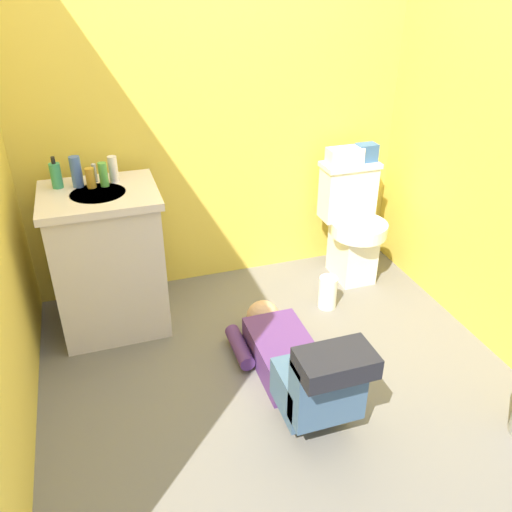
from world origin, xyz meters
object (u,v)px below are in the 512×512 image
(faucet, at_px, (94,173))
(toiletry_bag, at_px, (367,152))
(tissue_box, at_px, (345,156))
(bottle_green, at_px, (103,175))
(paper_towel_roll, at_px, (328,292))
(person_plumber, at_px, (297,363))
(soap_dispenser, at_px, (56,175))
(bottle_white, at_px, (113,169))
(toilet, at_px, (352,224))
(vanity_cabinet, at_px, (108,260))
(bottle_blue, at_px, (76,172))
(bottle_amber, at_px, (90,178))

(faucet, distance_m, toiletry_bag, 1.64)
(tissue_box, bearing_deg, bottle_green, -175.78)
(bottle_green, bearing_deg, toiletry_bag, 3.82)
(paper_towel_roll, bearing_deg, tissue_box, 58.12)
(tissue_box, bearing_deg, person_plumber, -124.58)
(person_plumber, height_order, bottle_green, bottle_green)
(soap_dispenser, bearing_deg, bottle_white, -1.10)
(soap_dispenser, bearing_deg, toilet, -1.25)
(toiletry_bag, bearing_deg, soap_dispenser, -178.34)
(bottle_green, distance_m, paper_towel_roll, 1.45)
(vanity_cabinet, relative_size, bottle_green, 6.48)
(bottle_blue, distance_m, bottle_white, 0.19)
(paper_towel_roll, bearing_deg, soap_dispenser, 165.90)
(vanity_cabinet, bearing_deg, soap_dispenser, 147.65)
(bottle_green, bearing_deg, faucet, 120.10)
(toilet, bearing_deg, paper_towel_roll, -133.20)
(faucet, xyz_separation_m, bottle_amber, (-0.02, -0.07, 0.00))
(bottle_green, bearing_deg, paper_towel_roll, -14.32)
(bottle_blue, bearing_deg, bottle_green, -15.19)
(toiletry_bag, bearing_deg, vanity_cabinet, -173.96)
(bottle_amber, bearing_deg, bottle_green, -1.30)
(bottle_amber, bearing_deg, soap_dispenser, 162.62)
(vanity_cabinet, relative_size, tissue_box, 3.73)
(toiletry_bag, distance_m, bottle_amber, 1.66)
(person_plumber, relative_size, tissue_box, 4.84)
(toiletry_bag, relative_size, soap_dispenser, 0.75)
(toiletry_bag, bearing_deg, faucet, -178.85)
(person_plumber, distance_m, bottle_white, 1.38)
(bottle_blue, distance_m, paper_towel_roll, 1.58)
(person_plumber, distance_m, toiletry_bag, 1.48)
(bottle_white, height_order, paper_towel_roll, bottle_white)
(bottle_blue, distance_m, bottle_amber, 0.08)
(bottle_blue, xyz_separation_m, bottle_green, (0.13, -0.04, -0.02))
(person_plumber, height_order, soap_dispenser, soap_dispenser)
(person_plumber, xyz_separation_m, paper_towel_roll, (0.45, 0.62, -0.07))
(toilet, bearing_deg, soap_dispenser, 178.75)
(bottle_blue, height_order, paper_towel_roll, bottle_blue)
(toilet, relative_size, bottle_white, 5.37)
(person_plumber, height_order, bottle_amber, bottle_amber)
(toilet, bearing_deg, tissue_box, 116.43)
(tissue_box, xyz_separation_m, bottle_white, (-1.39, -0.06, 0.09))
(toilet, height_order, faucet, faucet)
(bottle_amber, xyz_separation_m, bottle_green, (0.07, -0.00, 0.01))
(toilet, distance_m, bottle_green, 1.58)
(toiletry_bag, xyz_separation_m, paper_towel_roll, (-0.40, -0.41, -0.70))
(tissue_box, bearing_deg, faucet, -178.73)
(toilet, height_order, bottle_green, bottle_green)
(vanity_cabinet, distance_m, soap_dispenser, 0.52)
(soap_dispenser, height_order, bottle_blue, soap_dispenser)
(toilet, xyz_separation_m, tissue_box, (-0.05, 0.09, 0.43))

